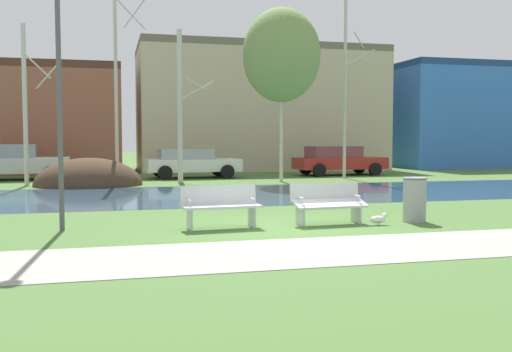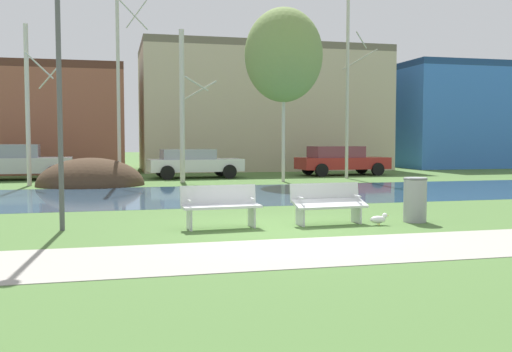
% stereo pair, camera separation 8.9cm
% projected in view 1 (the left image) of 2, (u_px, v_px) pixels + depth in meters
% --- Properties ---
extents(ground_plane, '(120.00, 120.00, 0.00)m').
position_uv_depth(ground_plane, '(205.00, 188.00, 21.19)').
color(ground_plane, '#476B33').
extents(paved_path_strip, '(60.00, 2.35, 0.01)m').
position_uv_depth(paved_path_strip, '(323.00, 250.00, 9.38)').
color(paved_path_strip, '#9E998E').
rests_on(paved_path_strip, ground).
extents(river_band, '(80.00, 7.05, 0.01)m').
position_uv_depth(river_band, '(217.00, 195.00, 18.81)').
color(river_band, '#33516B').
rests_on(river_band, ground).
extents(soil_mound, '(4.15, 3.37, 2.18)m').
position_uv_depth(soil_mound, '(89.00, 185.00, 22.52)').
color(soil_mound, '#423021').
rests_on(soil_mound, ground).
extents(bench_left, '(1.63, 0.66, 0.87)m').
position_uv_depth(bench_left, '(221.00, 205.00, 11.75)').
color(bench_left, silver).
rests_on(bench_left, ground).
extents(bench_right, '(1.63, 0.66, 0.87)m').
position_uv_depth(bench_right, '(328.00, 202.00, 12.32)').
color(bench_right, silver).
rests_on(bench_right, ground).
extents(trash_bin, '(0.52, 0.52, 0.98)m').
position_uv_depth(trash_bin, '(415.00, 199.00, 12.64)').
color(trash_bin, gray).
rests_on(trash_bin, ground).
extents(seagull, '(0.43, 0.16, 0.26)m').
position_uv_depth(seagull, '(379.00, 219.00, 12.17)').
color(seagull, white).
rests_on(seagull, ground).
extents(streetlamp, '(0.32, 0.32, 5.93)m').
position_uv_depth(streetlamp, '(58.00, 32.00, 11.19)').
color(streetlamp, '#4C4C51').
rests_on(streetlamp, ground).
extents(birch_far_left, '(1.38, 2.27, 6.23)m').
position_uv_depth(birch_far_left, '(26.00, 103.00, 22.14)').
color(birch_far_left, beige).
rests_on(birch_far_left, ground).
extents(birch_left, '(1.53, 2.65, 9.30)m').
position_uv_depth(birch_left, '(117.00, 68.00, 23.80)').
color(birch_left, '#BCB7A8').
rests_on(birch_left, ground).
extents(birch_center_left, '(1.55, 2.54, 6.35)m').
position_uv_depth(birch_center_left, '(181.00, 105.00, 23.99)').
color(birch_center_left, beige).
rests_on(birch_center_left, ground).
extents(birch_center, '(3.30, 3.30, 7.34)m').
position_uv_depth(birch_center, '(281.00, 55.00, 24.27)').
color(birch_center, beige).
rests_on(birch_center, ground).
extents(birch_center_right, '(1.47, 2.30, 9.03)m').
position_uv_depth(birch_center_right, '(346.00, 79.00, 26.43)').
color(birch_center_right, '#BCB7A8').
rests_on(birch_center_right, ground).
extents(parked_van_nearest_silver, '(4.79, 2.28, 1.58)m').
position_uv_depth(parked_van_nearest_silver, '(11.00, 161.00, 25.42)').
color(parked_van_nearest_silver, '#B2B5BC').
rests_on(parked_van_nearest_silver, ground).
extents(parked_sedan_second_white, '(4.41, 2.20, 1.34)m').
position_uv_depth(parked_sedan_second_white, '(191.00, 162.00, 26.81)').
color(parked_sedan_second_white, silver).
rests_on(parked_sedan_second_white, ground).
extents(parked_hatch_third_red, '(4.65, 2.13, 1.46)m').
position_uv_depth(parked_hatch_third_red, '(338.00, 160.00, 28.91)').
color(parked_hatch_third_red, maroon).
rests_on(parked_hatch_third_red, ground).
extents(building_brick_low, '(10.03, 6.36, 5.78)m').
position_uv_depth(building_brick_low, '(26.00, 119.00, 31.25)').
color(building_brick_low, brown).
rests_on(building_brick_low, ground).
extents(building_beige_block, '(14.32, 6.97, 7.25)m').
position_uv_depth(building_beige_block, '(258.00, 109.00, 34.91)').
color(building_beige_block, '#BCAD8E').
rests_on(building_beige_block, ground).
extents(building_blue_store, '(15.78, 6.56, 6.60)m').
position_uv_depth(building_blue_store, '(500.00, 117.00, 38.72)').
color(building_blue_store, '#3870C6').
rests_on(building_blue_store, ground).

